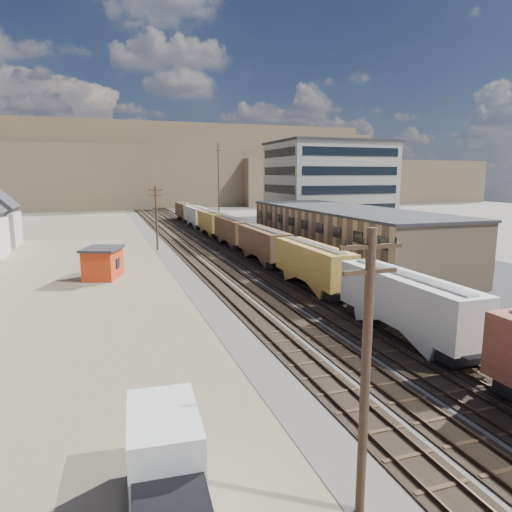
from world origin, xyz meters
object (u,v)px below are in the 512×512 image
object	(u,v)px
box_truck	(166,468)
parked_car_blue	(309,233)
utility_pole_north	(156,217)
maintenance_shed	(103,263)
freight_train	(247,235)
utility_pole_south	(366,370)

from	to	relation	value
box_truck	parked_car_blue	world-z (taller)	box_truck
utility_pole_north	maintenance_shed	world-z (taller)	utility_pole_north
parked_car_blue	freight_train	bearing A→B (deg)	-170.02
utility_pole_north	parked_car_blue	size ratio (longest dim) A/B	1.96
utility_pole_south	parked_car_blue	world-z (taller)	utility_pole_south
box_truck	parked_car_blue	bearing A→B (deg)	61.07
utility_pole_south	utility_pole_north	size ratio (longest dim) A/B	1.00
utility_pole_north	parked_car_blue	bearing A→B (deg)	13.41
box_truck	maintenance_shed	world-z (taller)	maintenance_shed
freight_train	utility_pole_north	size ratio (longest dim) A/B	11.97
freight_train	box_truck	distance (m)	53.53
utility_pole_north	parked_car_blue	world-z (taller)	utility_pole_north
box_truck	maintenance_shed	size ratio (longest dim) A/B	1.10
utility_pole_south	parked_car_blue	size ratio (longest dim) A/B	1.96
utility_pole_north	maintenance_shed	size ratio (longest dim) A/B	1.69
utility_pole_south	box_truck	xyz separation A→B (m)	(-6.35, 2.10, -3.57)
utility_pole_south	utility_pole_north	world-z (taller)	same
freight_train	parked_car_blue	bearing A→B (deg)	40.61
utility_pole_north	box_truck	bearing A→B (deg)	-96.26
utility_pole_north	maintenance_shed	xyz separation A→B (m)	(-8.21, -18.43, -3.46)
utility_pole_north	box_truck	size ratio (longest dim) A/B	1.54
freight_train	utility_pole_south	bearing A→B (deg)	-103.24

